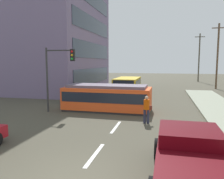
# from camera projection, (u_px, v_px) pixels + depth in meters

# --- Properties ---
(ground_plane) EXTENTS (120.00, 120.00, 0.00)m
(ground_plane) POSITION_uv_depth(u_px,v_px,m) (127.00, 112.00, 16.78)
(ground_plane) COLOR #484537
(lane_stripe_1) EXTENTS (0.16, 2.40, 0.01)m
(lane_stripe_1) POSITION_uv_depth(u_px,v_px,m) (95.00, 155.00, 9.05)
(lane_stripe_1) COLOR silver
(lane_stripe_1) RESTS_ON ground
(lane_stripe_2) EXTENTS (0.16, 2.40, 0.01)m
(lane_stripe_2) POSITION_uv_depth(u_px,v_px,m) (116.00, 127.00, 12.92)
(lane_stripe_2) COLOR silver
(lane_stripe_2) RESTS_ON ground
(lane_stripe_3) EXTENTS (0.16, 2.40, 0.01)m
(lane_stripe_3) POSITION_uv_depth(u_px,v_px,m) (137.00, 99.00, 22.79)
(lane_stripe_3) COLOR silver
(lane_stripe_3) RESTS_ON ground
(lane_stripe_4) EXTENTS (0.16, 2.40, 0.01)m
(lane_stripe_4) POSITION_uv_depth(u_px,v_px,m) (143.00, 91.00, 28.59)
(lane_stripe_4) COLOR silver
(lane_stripe_4) RESTS_ON ground
(corner_building) EXTENTS (15.63, 16.18, 19.20)m
(corner_building) POSITION_uv_depth(u_px,v_px,m) (38.00, 18.00, 30.50)
(corner_building) COLOR slate
(corner_building) RESTS_ON ground
(streetcar_tram) EXTENTS (6.55, 2.64, 1.97)m
(streetcar_tram) POSITION_uv_depth(u_px,v_px,m) (107.00, 97.00, 17.23)
(streetcar_tram) COLOR #F6521F
(streetcar_tram) RESTS_ON ground
(city_bus) EXTENTS (2.57, 5.35, 1.86)m
(city_bus) POSITION_uv_depth(u_px,v_px,m) (127.00, 85.00, 26.32)
(city_bus) COLOR gold
(city_bus) RESTS_ON ground
(pedestrian_crossing) EXTENTS (0.51, 0.36, 1.67)m
(pedestrian_crossing) POSITION_uv_depth(u_px,v_px,m) (147.00, 108.00, 13.62)
(pedestrian_crossing) COLOR #29293D
(pedestrian_crossing) RESTS_ON ground
(pickup_truck_parked) EXTENTS (2.31, 5.01, 1.55)m
(pickup_truck_parked) POSITION_uv_depth(u_px,v_px,m) (190.00, 157.00, 6.92)
(pickup_truck_parked) COLOR #4E050C
(pickup_truck_parked) RESTS_ON ground
(parked_sedan_mid) EXTENTS (1.96, 4.44, 1.19)m
(parked_sedan_mid) POSITION_uv_depth(u_px,v_px,m) (81.00, 94.00, 21.93)
(parked_sedan_mid) COLOR black
(parked_sedan_mid) RESTS_ON ground
(traffic_light_mast) EXTENTS (2.24, 0.33, 4.70)m
(traffic_light_mast) POSITION_uv_depth(u_px,v_px,m) (58.00, 68.00, 16.37)
(traffic_light_mast) COLOR #333333
(traffic_light_mast) RESTS_ON ground
(utility_pole_far) EXTENTS (1.80, 0.24, 8.80)m
(utility_pole_far) POSITION_uv_depth(u_px,v_px,m) (218.00, 55.00, 30.81)
(utility_pole_far) COLOR brown
(utility_pole_far) RESTS_ON ground
(utility_pole_distant) EXTENTS (1.80, 0.24, 8.90)m
(utility_pole_distant) POSITION_uv_depth(u_px,v_px,m) (199.00, 57.00, 42.48)
(utility_pole_distant) COLOR #514C3D
(utility_pole_distant) RESTS_ON ground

